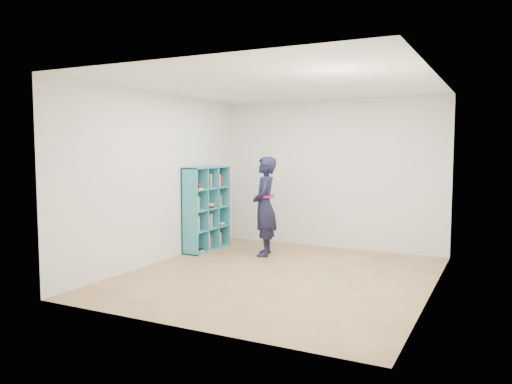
% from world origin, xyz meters
% --- Properties ---
extents(floor, '(4.50, 4.50, 0.00)m').
position_xyz_m(floor, '(0.00, 0.00, 0.00)').
color(floor, brown).
rests_on(floor, ground).
extents(ceiling, '(4.50, 4.50, 0.00)m').
position_xyz_m(ceiling, '(0.00, 0.00, 2.60)').
color(ceiling, white).
rests_on(ceiling, wall_back).
extents(wall_left, '(0.02, 4.50, 2.60)m').
position_xyz_m(wall_left, '(-2.00, 0.00, 1.30)').
color(wall_left, silver).
rests_on(wall_left, floor).
extents(wall_right, '(0.02, 4.50, 2.60)m').
position_xyz_m(wall_right, '(2.00, 0.00, 1.30)').
color(wall_right, silver).
rests_on(wall_right, floor).
extents(wall_back, '(4.00, 0.02, 2.60)m').
position_xyz_m(wall_back, '(0.00, 2.25, 1.30)').
color(wall_back, silver).
rests_on(wall_back, floor).
extents(wall_front, '(4.00, 0.02, 2.60)m').
position_xyz_m(wall_front, '(0.00, -2.25, 1.30)').
color(wall_front, silver).
rests_on(wall_front, floor).
extents(bookshelf, '(0.31, 1.08, 1.44)m').
position_xyz_m(bookshelf, '(-1.86, 1.07, 0.70)').
color(bookshelf, teal).
rests_on(bookshelf, floor).
extents(person, '(0.57, 0.69, 1.62)m').
position_xyz_m(person, '(-0.74, 1.11, 0.81)').
color(person, black).
rests_on(person, floor).
extents(smartphone, '(0.06, 0.08, 0.12)m').
position_xyz_m(smartphone, '(-0.91, 1.12, 0.92)').
color(smartphone, silver).
rests_on(smartphone, person).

